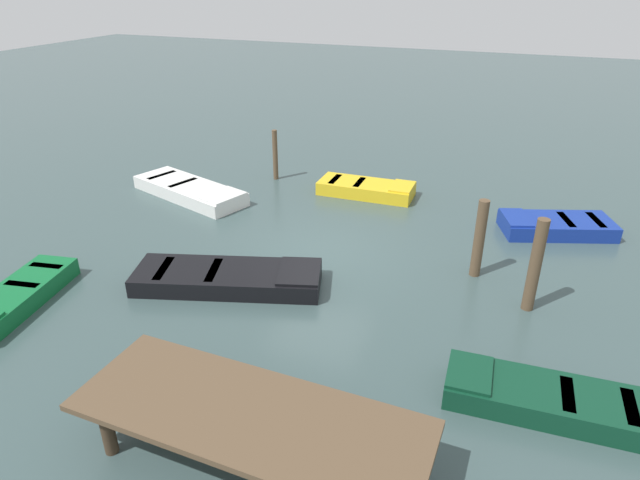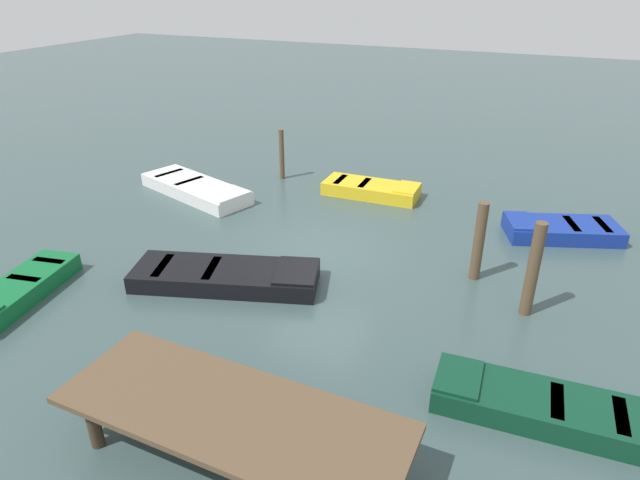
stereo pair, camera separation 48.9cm
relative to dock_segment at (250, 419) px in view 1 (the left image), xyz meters
The scene contains 11 objects.
ground_plane 6.74m from the dock_segment, 76.89° to the right, with size 80.00×80.00×0.00m, color #384C4C.
dock_segment is the anchor object (origin of this frame).
rowboat_green 6.90m from the dock_segment, 15.48° to the right, with size 1.55×3.17×0.46m.
rowboat_dark_green 4.85m from the dock_segment, 145.45° to the right, with size 3.35×1.29×0.46m.
rowboat_white 10.89m from the dock_segment, 51.82° to the right, with size 4.27×2.55×0.46m.
rowboat_blue 10.77m from the dock_segment, 111.99° to the right, with size 3.17×2.22×0.46m.
rowboat_black 5.14m from the dock_segment, 56.38° to the right, with size 4.40×2.59×0.46m.
rowboat_yellow 10.89m from the dock_segment, 81.56° to the right, with size 3.01×1.25×0.46m.
mooring_piling_near_left 6.74m from the dock_segment, 121.47° to the right, with size 0.25×0.25×2.08m, color brown.
mooring_piling_near_right 7.18m from the dock_segment, 108.58° to the right, with size 0.24×0.24×1.89m, color brown.
mooring_piling_center 12.08m from the dock_segment, 65.94° to the right, with size 0.17×0.17×1.70m, color brown.
Camera 1 is at (-4.56, 11.52, 6.49)m, focal length 30.85 mm.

